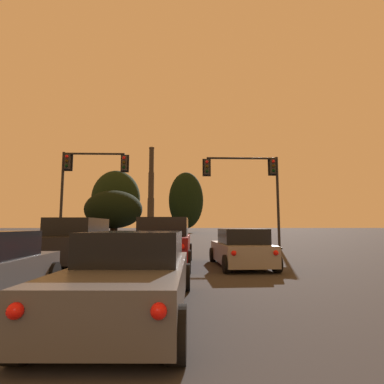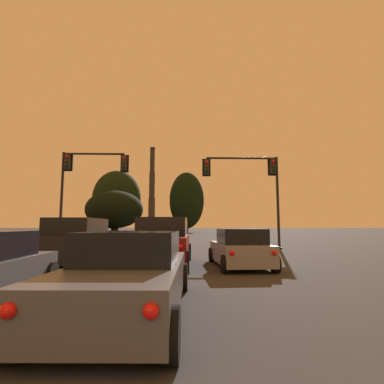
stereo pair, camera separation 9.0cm
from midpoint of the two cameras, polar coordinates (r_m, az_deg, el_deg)
name	(u,v)px [view 1 (the left image)]	position (r m, az deg, el deg)	size (l,w,h in m)	color
suv_left_lane_front	(77,242)	(13.40, -21.24, -8.81)	(2.25, 4.96, 1.86)	black
sedan_center_lane_second	(134,274)	(5.66, -11.50, -15.14)	(2.14, 4.76, 1.43)	#4C4F54
hatchback_right_lane_front	(241,249)	(11.74, 9.06, -10.68)	(2.05, 4.16, 1.44)	gray
suv_center_lane_front	(165,242)	(11.97, -5.43, -9.54)	(2.28, 4.97, 1.86)	maroon
traffic_light_overhead_left	(84,175)	(21.80, -20.04, 3.04)	(4.65, 0.50, 6.61)	black
traffic_light_overhead_right	(253,178)	(21.18, 11.43, 2.61)	(5.39, 0.50, 6.36)	black
smokestack	(151,197)	(146.54, -7.85, -0.90)	(5.14, 5.14, 40.36)	#2B2722
treeline_far_left	(186,200)	(73.06, -1.18, -1.58)	(8.41, 7.57, 14.77)	black
treeline_center_right	(116,199)	(77.32, -14.31, -1.24)	(11.95, 10.76, 15.51)	black
treeline_left_mid	(114,210)	(68.95, -14.74, -3.24)	(12.70, 11.43, 9.49)	black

